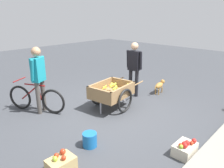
% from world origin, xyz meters
% --- Properties ---
extents(ground_plane, '(24.00, 24.00, 0.00)m').
position_xyz_m(ground_plane, '(0.00, 0.00, 0.00)').
color(ground_plane, '#3D3F44').
extents(fruit_cart, '(1.74, 1.02, 0.72)m').
position_xyz_m(fruit_cart, '(-0.22, -0.23, 0.44)').
color(fruit_cart, '#937047').
rests_on(fruit_cart, ground).
extents(vendor_person, '(0.24, 0.54, 1.66)m').
position_xyz_m(vendor_person, '(-1.35, -0.39, 1.00)').
color(vendor_person, black).
rests_on(vendor_person, ground).
extents(bicycle, '(0.82, 1.50, 0.85)m').
position_xyz_m(bicycle, '(1.30, -1.51, 0.35)').
color(bicycle, black).
rests_on(bicycle, ground).
extents(cyclist_person, '(0.47, 0.36, 1.71)m').
position_xyz_m(cyclist_person, '(1.23, -1.37, 1.03)').
color(cyclist_person, '#4C4742').
rests_on(cyclist_person, ground).
extents(dog, '(0.67, 0.24, 0.40)m').
position_xyz_m(dog, '(-2.11, 0.09, 0.27)').
color(dog, '#AD7A38').
rests_on(dog, ground).
extents(plastic_bucket, '(0.28, 0.28, 0.28)m').
position_xyz_m(plastic_bucket, '(1.36, 0.70, 0.14)').
color(plastic_bucket, '#1966B2').
rests_on(plastic_bucket, ground).
extents(apple_crate, '(0.44, 0.32, 0.32)m').
position_xyz_m(apple_crate, '(0.35, 2.16, 0.13)').
color(apple_crate, beige).
rests_on(apple_crate, ground).
extents(mixed_fruit_crate, '(0.44, 0.32, 0.32)m').
position_xyz_m(mixed_fruit_crate, '(2.13, 0.87, 0.12)').
color(mixed_fruit_crate, tan).
rests_on(mixed_fruit_crate, ground).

